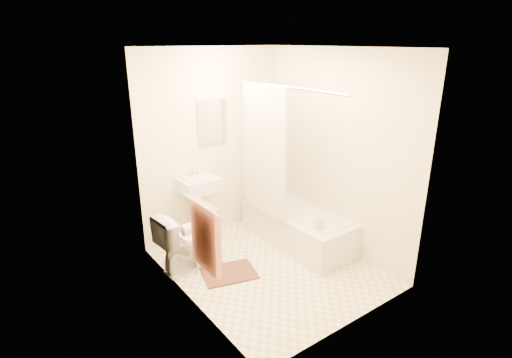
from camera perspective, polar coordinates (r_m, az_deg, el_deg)
floor at (r=4.70m, az=1.84°, el=-12.43°), size 2.40×2.40×0.00m
ceiling at (r=4.00m, az=2.22°, el=18.30°), size 2.40×2.40×0.00m
wall_back at (r=5.15m, az=-6.25°, el=4.92°), size 2.00×0.02×2.40m
wall_left at (r=3.69m, az=-10.32°, el=-1.12°), size 0.02×2.40×2.40m
wall_right at (r=4.85m, az=11.39°, el=3.74°), size 0.02×2.40×2.40m
mirror at (r=5.07m, az=-6.26°, el=8.16°), size 0.40×0.03×0.55m
curtain_rod at (r=4.29m, az=4.54°, el=12.96°), size 0.03×1.70×0.03m
shower_curtain at (r=4.74m, az=1.16°, el=4.02°), size 0.04×0.80×1.55m
towel_bar at (r=3.54m, az=-7.84°, el=-3.65°), size 0.02×0.60×0.02m
towel at (r=3.69m, az=-7.20°, el=-8.14°), size 0.06×0.45×0.66m
toilet_paper at (r=4.02m, az=-9.75°, el=-7.13°), size 0.11×0.12×0.12m
toilet at (r=4.58m, az=-9.84°, el=-8.72°), size 0.72×0.45×0.68m
sink at (r=5.14m, az=-8.07°, el=-3.91°), size 0.48×0.38×0.92m
bathtub at (r=5.15m, az=5.98°, el=-6.80°), size 0.66×1.51×0.43m
bath_mat at (r=4.58m, az=-3.85°, el=-13.23°), size 0.67×0.57×0.02m
soap_bottle at (r=4.59m, az=8.90°, el=-6.01°), size 0.11×0.11×0.20m
scrub_brush at (r=5.44m, az=1.81°, el=-2.54°), size 0.12×0.20×0.04m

